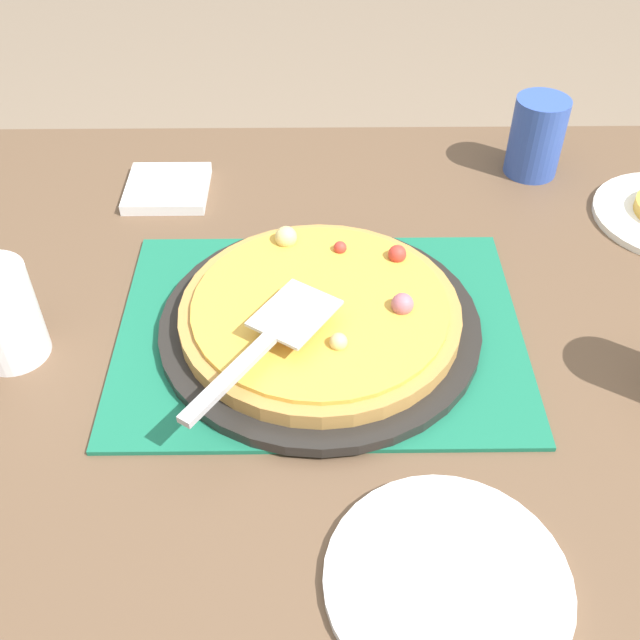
# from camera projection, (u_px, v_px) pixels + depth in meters

# --- Properties ---
(ground_plane) EXTENTS (8.00, 8.00, 0.00)m
(ground_plane) POSITION_uv_depth(u_px,v_px,m) (320.00, 618.00, 1.41)
(ground_plane) COLOR #84705B
(dining_table) EXTENTS (1.40, 1.00, 0.75)m
(dining_table) POSITION_uv_depth(u_px,v_px,m) (320.00, 393.00, 0.97)
(dining_table) COLOR brown
(dining_table) RESTS_ON ground_plane
(placemat) EXTENTS (0.48, 0.36, 0.01)m
(placemat) POSITION_uv_depth(u_px,v_px,m) (320.00, 330.00, 0.89)
(placemat) COLOR #196B4C
(placemat) RESTS_ON dining_table
(pizza_pan) EXTENTS (0.38, 0.38, 0.01)m
(pizza_pan) POSITION_uv_depth(u_px,v_px,m) (320.00, 324.00, 0.89)
(pizza_pan) COLOR black
(pizza_pan) RESTS_ON placemat
(pizza) EXTENTS (0.33, 0.33, 0.05)m
(pizza) POSITION_uv_depth(u_px,v_px,m) (320.00, 311.00, 0.87)
(pizza) COLOR #B78442
(pizza) RESTS_ON pizza_pan
(plate_side) EXTENTS (0.22, 0.22, 0.01)m
(plate_side) POSITION_uv_depth(u_px,v_px,m) (447.00, 582.00, 0.66)
(plate_side) COLOR white
(plate_side) RESTS_ON dining_table
(cup_near) EXTENTS (0.08, 0.08, 0.12)m
(cup_near) POSITION_uv_depth(u_px,v_px,m) (536.00, 137.00, 1.12)
(cup_near) COLOR #3351AD
(cup_near) RESTS_ON dining_table
(cup_far) EXTENTS (0.08, 0.08, 0.12)m
(cup_far) POSITION_uv_depth(u_px,v_px,m) (2.00, 314.00, 0.83)
(cup_far) COLOR white
(cup_far) RESTS_ON dining_table
(pizza_server) EXTENTS (0.16, 0.21, 0.01)m
(pizza_server) POSITION_uv_depth(u_px,v_px,m) (269.00, 339.00, 0.79)
(pizza_server) COLOR silver
(pizza_server) RESTS_ON pizza
(napkin_stack) EXTENTS (0.12, 0.12, 0.02)m
(napkin_stack) POSITION_uv_depth(u_px,v_px,m) (168.00, 188.00, 1.11)
(napkin_stack) COLOR white
(napkin_stack) RESTS_ON dining_table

